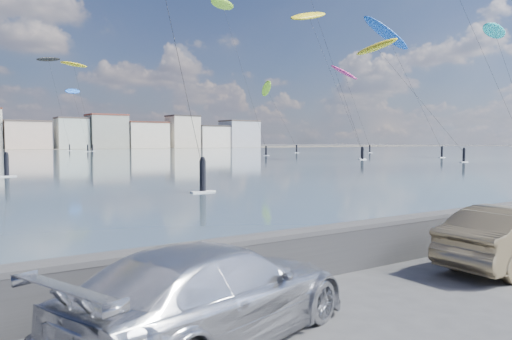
# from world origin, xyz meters

# --- Properties ---
(ground) EXTENTS (700.00, 700.00, 0.00)m
(ground) POSITION_xyz_m (0.00, 0.00, 0.00)
(ground) COLOR #333335
(ground) RESTS_ON ground
(seawall) EXTENTS (400.00, 0.36, 1.08)m
(seawall) POSITION_xyz_m (0.00, 2.70, 0.58)
(seawall) COLOR #28282B
(seawall) RESTS_ON ground
(car_silver) EXTENTS (5.27, 3.47, 1.42)m
(car_silver) POSITION_xyz_m (-1.81, 0.90, 0.71)
(car_silver) COLOR silver
(car_silver) RESTS_ON ground
(kitesurfer_3) EXTENTS (10.14, 15.36, 26.82)m
(kitesurfer_3) POSITION_xyz_m (68.58, 60.49, 23.10)
(kitesurfer_3) COLOR blue
(kitesurfer_3) RESTS_ON ground
(kitesurfer_4) EXTENTS (5.13, 15.22, 18.42)m
(kitesurfer_4) POSITION_xyz_m (69.28, 100.77, 16.03)
(kitesurfer_4) COLOR #8CD826
(kitesurfer_4) RESTS_ON ground
(kitesurfer_5) EXTENTS (10.51, 19.70, 33.53)m
(kitesurfer_5) POSITION_xyz_m (49.53, 89.21, 31.94)
(kitesurfer_5) COLOR #8CD826
(kitesurfer_5) RESTS_ON ground
(kitesurfer_6) EXTENTS (5.94, 20.07, 18.53)m
(kitesurfer_6) POSITION_xyz_m (53.53, 49.04, 17.18)
(kitesurfer_6) COLOR yellow
(kitesurfer_6) RESTS_ON ground
(kitesurfer_7) EXTENTS (7.87, 19.77, 18.82)m
(kitesurfer_7) POSITION_xyz_m (31.33, 143.81, 17.00)
(kitesurfer_7) COLOR blue
(kitesurfer_7) RESTS_ON ground
(kitesurfer_8) EXTENTS (9.66, 16.78, 27.74)m
(kitesurfer_8) POSITION_xyz_m (54.09, 65.89, 25.29)
(kitesurfer_8) COLOR yellow
(kitesurfer_8) RESTS_ON ground
(kitesurfer_9) EXTENTS (8.83, 8.49, 21.33)m
(kitesurfer_9) POSITION_xyz_m (70.10, 39.77, 19.78)
(kitesurfer_9) COLOR #19BFBF
(kitesurfer_9) RESTS_ON ground
(kitesurfer_11) EXTENTS (8.83, 9.45, 28.47)m
(kitesurfer_11) POSITION_xyz_m (27.05, 153.64, 26.65)
(kitesurfer_11) COLOR black
(kitesurfer_11) RESTS_ON ground
(kitesurfer_14) EXTENTS (7.72, 13.28, 26.50)m
(kitesurfer_14) POSITION_xyz_m (31.73, 143.70, 24.58)
(kitesurfer_14) COLOR yellow
(kitesurfer_14) RESTS_ON ground
(kitesurfer_19) EXTENTS (5.39, 11.30, 22.81)m
(kitesurfer_19) POSITION_xyz_m (83.36, 87.20, 19.77)
(kitesurfer_19) COLOR #E5338C
(kitesurfer_19) RESTS_ON ground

